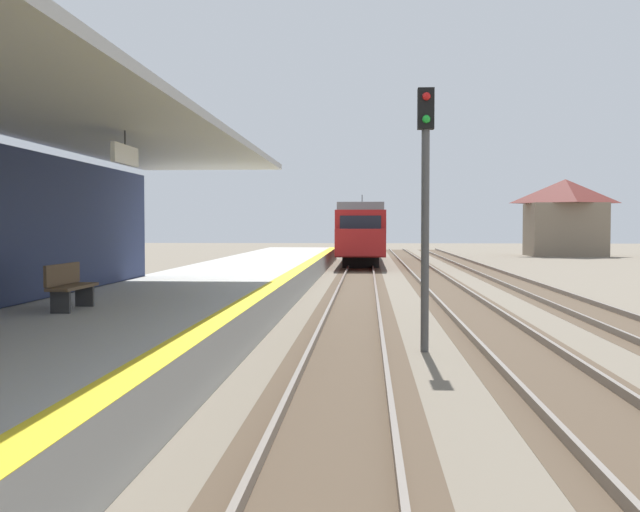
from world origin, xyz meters
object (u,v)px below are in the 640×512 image
object	(u,v)px
rail_signal_post	(425,191)
distant_trackside_house	(565,216)
platform_bench	(69,285)
approaching_train	(362,231)

from	to	relation	value
rail_signal_post	distant_trackside_house	size ratio (longest dim) A/B	0.79
platform_bench	approaching_train	bearing A→B (deg)	81.99
platform_bench	distant_trackside_house	distance (m)	55.47
approaching_train	rail_signal_post	xyz separation A→B (m)	(1.53, -36.57, 1.02)
rail_signal_post	distant_trackside_house	distance (m)	52.14
approaching_train	platform_bench	xyz separation A→B (m)	(-5.29, -37.55, -0.80)
platform_bench	rail_signal_post	bearing A→B (deg)	8.23
approaching_train	distant_trackside_house	xyz separation A→B (m)	(16.86, 13.27, 1.16)
distant_trackside_house	platform_bench	bearing A→B (deg)	-113.54
approaching_train	platform_bench	distance (m)	37.93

